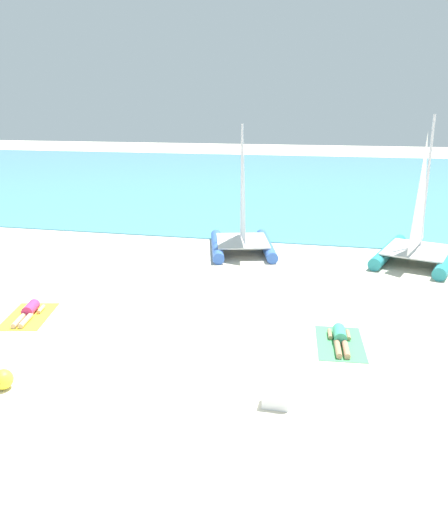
{
  "coord_description": "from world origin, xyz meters",
  "views": [
    {
      "loc": [
        3.24,
        -8.92,
        5.43
      ],
      "look_at": [
        0.0,
        5.18,
        1.2
      ],
      "focal_mm": 35.72,
      "sensor_mm": 36.0,
      "label": 1
    }
  ],
  "objects_px": {
    "sunbather_left": "(29,311)",
    "sunbather_right": "(340,337)",
    "towel_left": "(29,316)",
    "beach_ball": "(3,379)",
    "sailboat_blue": "(242,234)",
    "towel_right": "(340,343)",
    "sailboat_teal": "(418,242)",
    "cooler_box": "(276,397)"
  },
  "relations": [
    {
      "from": "sunbather_left",
      "to": "sunbather_right",
      "type": "xyz_separation_m",
      "value": [
        8.24,
        0.21,
        0.0
      ]
    },
    {
      "from": "towel_left",
      "to": "beach_ball",
      "type": "distance_m",
      "value": 3.77
    },
    {
      "from": "sailboat_blue",
      "to": "beach_ball",
      "type": "relative_size",
      "value": 11.81
    },
    {
      "from": "towel_left",
      "to": "towel_right",
      "type": "height_order",
      "value": "same"
    },
    {
      "from": "sunbather_right",
      "to": "sailboat_blue",
      "type": "bearing_deg",
      "value": 112.04
    },
    {
      "from": "sunbather_right",
      "to": "sailboat_teal",
      "type": "bearing_deg",
      "value": 64.87
    },
    {
      "from": "beach_ball",
      "to": "sailboat_blue",
      "type": "bearing_deg",
      "value": 76.05
    },
    {
      "from": "sailboat_teal",
      "to": "beach_ball",
      "type": "relative_size",
      "value": 12.71
    },
    {
      "from": "towel_left",
      "to": "sailboat_blue",
      "type": "bearing_deg",
      "value": 60.12
    },
    {
      "from": "towel_right",
      "to": "cooler_box",
      "type": "xyz_separation_m",
      "value": [
        -1.16,
        -2.98,
        0.17
      ]
    },
    {
      "from": "sunbather_left",
      "to": "beach_ball",
      "type": "distance_m",
      "value": 3.83
    },
    {
      "from": "sunbather_left",
      "to": "sailboat_blue",
      "type": "bearing_deg",
      "value": 46.36
    },
    {
      "from": "towel_left",
      "to": "sunbather_right",
      "type": "relative_size",
      "value": 1.21
    },
    {
      "from": "sunbather_right",
      "to": "beach_ball",
      "type": "relative_size",
      "value": 3.82
    },
    {
      "from": "sailboat_teal",
      "to": "sunbather_right",
      "type": "xyz_separation_m",
      "value": [
        -2.64,
        -7.37,
        -0.65
      ]
    },
    {
      "from": "sailboat_blue",
      "to": "sunbather_right",
      "type": "distance_m",
      "value": 8.33
    },
    {
      "from": "towel_left",
      "to": "cooler_box",
      "type": "xyz_separation_m",
      "value": [
        7.07,
        -2.77,
        0.17
      ]
    },
    {
      "from": "sailboat_teal",
      "to": "sunbather_left",
      "type": "height_order",
      "value": "sailboat_teal"
    },
    {
      "from": "cooler_box",
      "to": "towel_left",
      "type": "bearing_deg",
      "value": 158.6
    },
    {
      "from": "sailboat_teal",
      "to": "sunbather_right",
      "type": "distance_m",
      "value": 7.86
    },
    {
      "from": "sailboat_teal",
      "to": "towel_right",
      "type": "relative_size",
      "value": 2.75
    },
    {
      "from": "sunbather_left",
      "to": "beach_ball",
      "type": "relative_size",
      "value": 3.79
    },
    {
      "from": "towel_left",
      "to": "sailboat_teal",
      "type": "bearing_deg",
      "value": 35.12
    },
    {
      "from": "towel_left",
      "to": "cooler_box",
      "type": "relative_size",
      "value": 3.8
    },
    {
      "from": "towel_right",
      "to": "cooler_box",
      "type": "bearing_deg",
      "value": -111.29
    },
    {
      "from": "towel_right",
      "to": "beach_ball",
      "type": "xyz_separation_m",
      "value": [
        -6.58,
        -3.59,
        0.2
      ]
    },
    {
      "from": "cooler_box",
      "to": "sailboat_blue",
      "type": "bearing_deg",
      "value": 104.4
    },
    {
      "from": "towel_left",
      "to": "beach_ball",
      "type": "bearing_deg",
      "value": -63.94
    },
    {
      "from": "sailboat_blue",
      "to": "sunbather_right",
      "type": "relative_size",
      "value": 3.09
    },
    {
      "from": "sailboat_teal",
      "to": "sunbather_right",
      "type": "relative_size",
      "value": 3.33
    },
    {
      "from": "sailboat_blue",
      "to": "sunbather_left",
      "type": "distance_m",
      "value": 8.79
    },
    {
      "from": "sailboat_blue",
      "to": "sunbather_left",
      "type": "bearing_deg",
      "value": -135.36
    },
    {
      "from": "sunbather_left",
      "to": "towel_right",
      "type": "height_order",
      "value": "sunbather_left"
    },
    {
      "from": "sailboat_blue",
      "to": "beach_ball",
      "type": "height_order",
      "value": "sailboat_blue"
    },
    {
      "from": "cooler_box",
      "to": "sailboat_teal",
      "type": "bearing_deg",
      "value": 69.96
    },
    {
      "from": "sailboat_blue",
      "to": "towel_right",
      "type": "height_order",
      "value": "sailboat_blue"
    },
    {
      "from": "sailboat_blue",
      "to": "towel_right",
      "type": "bearing_deg",
      "value": -77.93
    },
    {
      "from": "towel_left",
      "to": "beach_ball",
      "type": "height_order",
      "value": "beach_ball"
    },
    {
      "from": "sailboat_teal",
      "to": "sunbather_left",
      "type": "xyz_separation_m",
      "value": [
        -10.88,
        -7.58,
        -0.65
      ]
    },
    {
      "from": "sunbather_left",
      "to": "towel_right",
      "type": "distance_m",
      "value": 8.25
    },
    {
      "from": "towel_right",
      "to": "cooler_box",
      "type": "relative_size",
      "value": 3.8
    },
    {
      "from": "sailboat_blue",
      "to": "sunbather_left",
      "type": "relative_size",
      "value": 3.11
    }
  ]
}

